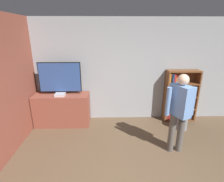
# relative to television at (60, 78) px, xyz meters

# --- Properties ---
(wall_back) EXTENTS (6.67, 0.06, 2.70)m
(wall_back) POSITION_rel_television_xyz_m (1.62, 0.30, 0.10)
(wall_back) COLOR #9EA3A8
(wall_back) RESTS_ON ground_plane
(wall_side_brick) EXTENTS (0.06, 4.53, 2.70)m
(wall_side_brick) POSITION_rel_television_xyz_m (-0.75, -1.20, 0.10)
(wall_side_brick) COLOR brown
(wall_side_brick) RESTS_ON ground_plane
(tv_ledge) EXTENTS (1.39, 0.54, 0.83)m
(tv_ledge) POSITION_rel_television_xyz_m (0.00, -0.05, -0.84)
(tv_ledge) COLOR brown
(tv_ledge) RESTS_ON ground_plane
(television) EXTENTS (1.05, 0.22, 0.82)m
(television) POSITION_rel_television_xyz_m (0.00, 0.00, 0.00)
(television) COLOR black
(television) RESTS_ON tv_ledge
(game_console) EXTENTS (0.24, 0.20, 0.07)m
(game_console) POSITION_rel_television_xyz_m (0.00, -0.15, -0.39)
(game_console) COLOR silver
(game_console) RESTS_ON tv_ledge
(bookshelf) EXTENTS (0.86, 0.28, 1.41)m
(bookshelf) POSITION_rel_television_xyz_m (3.09, 0.12, -0.56)
(bookshelf) COLOR brown
(bookshelf) RESTS_ON ground_plane
(person) EXTENTS (0.56, 0.47, 1.63)m
(person) POSITION_rel_television_xyz_m (2.56, -1.24, -0.30)
(person) COLOR #56514C
(person) RESTS_ON ground_plane
(waste_bin) EXTENTS (0.30, 0.30, 0.37)m
(waste_bin) POSITION_rel_television_xyz_m (3.05, -0.38, -1.07)
(waste_bin) COLOR gray
(waste_bin) RESTS_ON ground_plane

